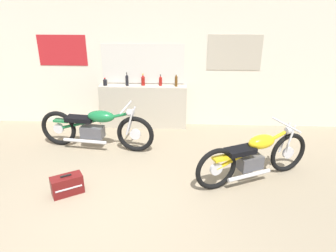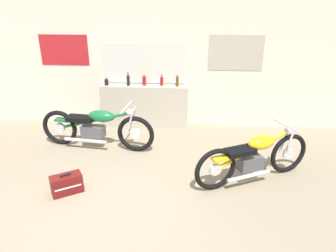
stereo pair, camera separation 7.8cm
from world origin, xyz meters
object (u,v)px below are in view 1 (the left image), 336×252
(bottle_leftmost, at_px, (105,82))
(motorcycle_yellow, at_px, (254,156))
(motorcycle_green, at_px, (96,127))
(hard_case_darkred, at_px, (67,185))
(bottle_center, at_px, (143,80))
(bottle_left_center, at_px, (127,80))
(bottle_rightmost, at_px, (176,80))
(bottle_right_center, at_px, (161,81))

(bottle_leftmost, xyz_separation_m, motorcycle_yellow, (2.79, -2.06, -0.58))
(motorcycle_green, height_order, hard_case_darkred, motorcycle_green)
(bottle_leftmost, distance_m, bottle_center, 0.80)
(motorcycle_green, bearing_deg, bottle_left_center, 67.57)
(bottle_leftmost, bearing_deg, bottle_left_center, 0.55)
(bottle_rightmost, bearing_deg, motorcycle_green, -143.83)
(bottle_leftmost, relative_size, motorcycle_green, 0.07)
(bottle_rightmost, xyz_separation_m, hard_case_darkred, (-1.56, -2.58, -0.91))
(bottle_center, distance_m, motorcycle_green, 1.50)
(bottle_leftmost, height_order, hard_case_darkred, bottle_leftmost)
(bottle_left_center, bearing_deg, bottle_right_center, 3.35)
(hard_case_darkred, bearing_deg, bottle_leftmost, 88.69)
(motorcycle_green, bearing_deg, bottle_leftmost, 91.05)
(bottle_left_center, distance_m, motorcycle_yellow, 3.17)
(bottle_right_center, bearing_deg, motorcycle_yellow, -52.45)
(bottle_left_center, height_order, bottle_right_center, bottle_left_center)
(hard_case_darkred, bearing_deg, bottle_left_center, 78.47)
(bottle_right_center, relative_size, motorcycle_green, 0.11)
(bottle_leftmost, height_order, motorcycle_green, bottle_leftmost)
(bottle_rightmost, bearing_deg, motorcycle_yellow, -58.03)
(bottle_center, height_order, motorcycle_green, bottle_center)
(bottle_left_center, bearing_deg, motorcycle_yellow, -41.60)
(bottle_center, distance_m, motorcycle_yellow, 2.96)
(bottle_leftmost, xyz_separation_m, bottle_center, (0.80, 0.05, 0.04))
(bottle_right_center, relative_size, motorcycle_yellow, 0.12)
(bottle_leftmost, bearing_deg, motorcycle_yellow, -36.40)
(bottle_rightmost, height_order, motorcycle_yellow, bottle_rightmost)
(bottle_right_center, height_order, motorcycle_yellow, bottle_right_center)
(bottle_right_center, relative_size, bottle_rightmost, 0.83)
(motorcycle_yellow, bearing_deg, bottle_leftmost, 143.60)
(bottle_left_center, bearing_deg, bottle_center, 7.24)
(bottle_right_center, xyz_separation_m, motorcycle_yellow, (1.62, -2.10, -0.61))
(bottle_rightmost, relative_size, hard_case_darkred, 0.57)
(motorcycle_green, height_order, motorcycle_yellow, motorcycle_green)
(bottle_left_center, distance_m, bottle_rightmost, 1.04)
(bottle_left_center, xyz_separation_m, hard_case_darkred, (-0.53, -2.59, -0.91))
(motorcycle_yellow, distance_m, hard_case_darkred, 2.91)
(bottle_leftmost, relative_size, hard_case_darkred, 0.33)
(bottle_center, height_order, hard_case_darkred, bottle_center)
(bottle_rightmost, bearing_deg, bottle_leftmost, -179.87)
(bottle_left_center, distance_m, bottle_right_center, 0.71)
(bottle_leftmost, relative_size, bottle_right_center, 0.69)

